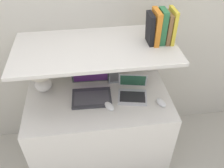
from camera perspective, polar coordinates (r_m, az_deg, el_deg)
name	(u,v)px	position (r m, az deg, el deg)	size (l,w,h in m)	color
wall_back	(92,30)	(2.07, -4.78, 12.92)	(6.00, 0.05, 2.40)	beige
desk	(100,128)	(2.27, -2.91, -10.64)	(1.21, 0.66, 0.76)	silver
back_riser	(96,87)	(2.36, -3.92, -0.67)	(1.21, 0.04, 1.20)	beige
shelf	(95,48)	(1.78, -4.03, 8.60)	(1.21, 0.60, 0.03)	silver
table_lamp	(41,74)	(2.06, -16.76, 2.38)	(0.19, 0.19, 0.30)	white
laptop_large	(91,90)	(2.01, -5.01, -1.34)	(0.34, 0.34, 0.25)	#333338
laptop_small	(133,92)	(2.01, 4.96, -1.91)	(0.28, 0.28, 0.17)	silver
computer_mouse	(109,106)	(1.91, -0.64, -5.38)	(0.10, 0.13, 0.04)	white
second_mouse	(161,103)	(1.98, 11.74, -4.42)	(0.09, 0.12, 0.04)	white
router_box	(114,74)	(2.13, 0.37, 2.44)	(0.10, 0.09, 0.15)	gray
book_yellow	(172,26)	(1.82, 14.16, 13.40)	(0.03, 0.15, 0.25)	gold
book_brown	(167,28)	(1.82, 13.11, 13.06)	(0.03, 0.14, 0.23)	brown
book_green	(162,26)	(1.80, 11.95, 13.39)	(0.04, 0.13, 0.25)	#2D7042
book_orange	(156,27)	(1.79, 10.46, 13.31)	(0.04, 0.16, 0.25)	orange
book_black	(150,29)	(1.78, 9.16, 12.99)	(0.05, 0.13, 0.23)	black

